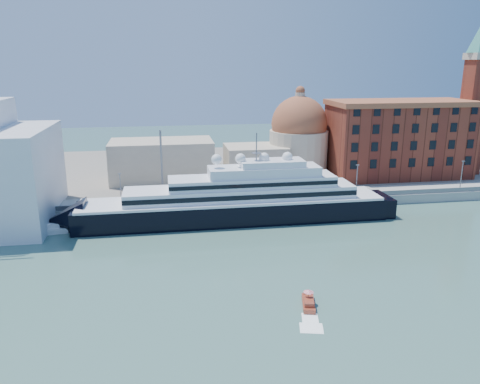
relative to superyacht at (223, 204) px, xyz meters
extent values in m
plane|color=#365D53|center=(6.13, -23.00, -4.19)|extent=(400.00, 400.00, 0.00)
cube|color=gray|center=(6.13, 11.00, -2.94)|extent=(180.00, 10.00, 2.50)
cube|color=slate|center=(6.13, 52.00, -3.19)|extent=(260.00, 72.00, 2.00)
cube|color=slate|center=(6.13, 6.50, -1.09)|extent=(180.00, 0.10, 1.20)
cube|color=black|center=(2.21, 0.00, -2.16)|extent=(71.95, 11.07, 6.00)
cone|color=black|center=(-35.61, 0.00, -2.16)|extent=(9.22, 11.07, 11.07)
cube|color=black|center=(38.18, 0.00, -2.34)|extent=(5.53, 10.15, 5.53)
cube|color=white|center=(2.21, 0.00, 1.07)|extent=(70.10, 11.25, 0.55)
cube|color=white|center=(4.05, 0.00, 2.73)|extent=(53.50, 9.22, 2.77)
cube|color=black|center=(4.05, -4.61, 2.73)|extent=(53.50, 0.15, 1.11)
cube|color=white|center=(6.82, 0.00, 5.31)|extent=(38.74, 8.30, 2.40)
cube|color=white|center=(9.59, 0.00, 7.62)|extent=(25.83, 7.38, 2.21)
cube|color=white|center=(11.43, 0.00, 9.46)|extent=(14.76, 6.46, 1.48)
cylinder|color=slate|center=(7.74, 0.00, 13.34)|extent=(0.28, 0.28, 6.46)
sphere|color=white|center=(-1.48, 0.00, 10.76)|extent=(2.40, 2.40, 2.40)
sphere|color=white|center=(4.05, 0.00, 10.76)|extent=(2.40, 2.40, 2.40)
sphere|color=white|center=(9.59, 0.00, 10.76)|extent=(2.40, 2.40, 2.40)
sphere|color=white|center=(15.12, 0.00, 10.76)|extent=(2.40, 2.40, 2.40)
cube|color=white|center=(-39.99, -1.62, -3.67)|extent=(10.69, 4.98, 1.37)
cube|color=white|center=(-38.30, -1.35, -2.56)|extent=(3.72, 2.65, 1.03)
cube|color=maroon|center=(7.73, -41.59, -3.87)|extent=(3.04, 5.72, 0.91)
cube|color=maroon|center=(7.51, -42.47, -3.10)|extent=(1.94, 2.54, 0.73)
cylinder|color=slate|center=(7.83, -41.15, -2.74)|extent=(0.05, 0.05, 1.45)
cone|color=red|center=(7.83, -41.15, -1.92)|extent=(1.63, 1.63, 0.36)
cube|color=maroon|center=(58.13, 29.00, 8.81)|extent=(42.00, 18.00, 22.00)
cube|color=#974F31|center=(58.13, 29.00, 20.31)|extent=(43.00, 19.00, 1.50)
cube|color=maroon|center=(82.13, 29.00, 15.31)|extent=(6.00, 6.00, 35.00)
cube|color=beige|center=(82.13, 29.00, 33.81)|extent=(7.00, 7.00, 2.00)
cylinder|color=beige|center=(28.13, 35.00, 4.81)|extent=(18.00, 18.00, 14.00)
sphere|color=#974F31|center=(28.13, 35.00, 13.81)|extent=(17.00, 17.00, 17.00)
cylinder|color=beige|center=(28.13, 35.00, 21.81)|extent=(3.00, 3.00, 3.00)
cube|color=beige|center=(14.13, 33.00, 2.81)|extent=(18.00, 14.00, 10.00)
cube|color=beige|center=(-13.87, 35.00, 3.81)|extent=(30.00, 16.00, 12.00)
cylinder|color=slate|center=(-23.87, 8.00, 2.31)|extent=(0.24, 0.24, 8.00)
cube|color=slate|center=(-23.87, 8.00, 6.41)|extent=(0.80, 0.30, 0.25)
cylinder|color=slate|center=(6.13, 8.00, 2.31)|extent=(0.24, 0.24, 8.00)
cube|color=slate|center=(6.13, 8.00, 6.41)|extent=(0.80, 0.30, 0.25)
cylinder|color=slate|center=(36.13, 8.00, 2.31)|extent=(0.24, 0.24, 8.00)
cube|color=slate|center=(36.13, 8.00, 6.41)|extent=(0.80, 0.30, 0.25)
cylinder|color=slate|center=(66.13, 8.00, 2.31)|extent=(0.24, 0.24, 8.00)
cube|color=slate|center=(66.13, 8.00, 6.41)|extent=(0.80, 0.30, 0.25)
cylinder|color=slate|center=(-13.87, 10.00, 7.31)|extent=(0.50, 0.50, 18.00)
camera|label=1|loc=(-13.23, -103.67, 31.94)|focal=35.00mm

